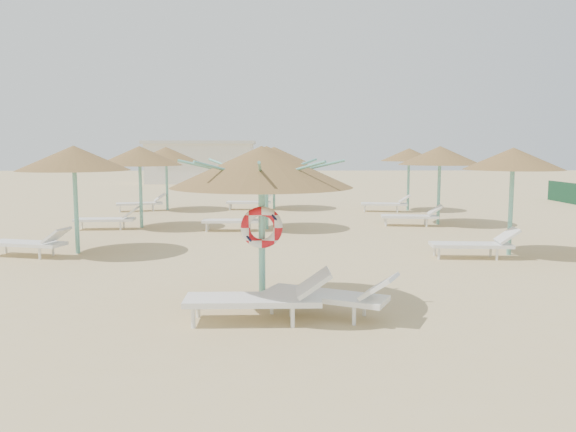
{
  "coord_description": "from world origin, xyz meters",
  "views": [
    {
      "loc": [
        -0.17,
        -8.87,
        2.61
      ],
      "look_at": [
        0.06,
        2.09,
        1.3
      ],
      "focal_mm": 35.0,
      "sensor_mm": 36.0,
      "label": 1
    }
  ],
  "objects": [
    {
      "name": "lounger_main_b",
      "position": [
        0.72,
        -0.37,
        0.36
      ],
      "size": [
        2.13,
        1.46,
        0.75
      ],
      "rotation": [
        0.0,
        0.0,
        -0.45
      ],
      "color": "white",
      "rests_on": "ground"
    },
    {
      "name": "ground",
      "position": [
        0.0,
        0.0,
        0.0
      ],
      "size": [
        120.0,
        120.0,
        0.0
      ],
      "primitive_type": "plane",
      "color": "tan",
      "rests_on": "ground"
    },
    {
      "name": "lounger_main_a",
      "position": [
        -0.38,
        -0.6,
        0.38
      ],
      "size": [
        2.21,
        0.68,
        0.8
      ],
      "rotation": [
        0.0,
        0.0,
        0.0
      ],
      "color": "white",
      "rests_on": "ground"
    },
    {
      "name": "main_palapa",
      "position": [
        -0.41,
        0.24,
        2.31
      ],
      "size": [
        2.97,
        2.97,
        2.66
      ],
      "color": "#6CBBAB",
      "rests_on": "ground"
    },
    {
      "name": "service_hut",
      "position": [
        -6.0,
        35.0,
        1.64
      ],
      "size": [
        8.4,
        4.4,
        3.25
      ],
      "color": "silver",
      "rests_on": "ground"
    },
    {
      "name": "palapa_field",
      "position": [
        0.39,
        10.38,
        2.33
      ],
      "size": [
        17.84,
        13.64,
        2.72
      ],
      "color": "#6CBBAB",
      "rests_on": "ground"
    }
  ]
}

